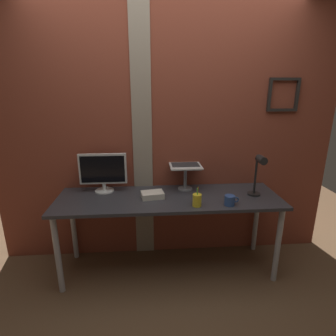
{
  "coord_description": "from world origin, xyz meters",
  "views": [
    {
      "loc": [
        -0.17,
        -2.24,
        1.73
      ],
      "look_at": [
        0.01,
        0.13,
        1.01
      ],
      "focal_mm": 28.5,
      "sensor_mm": 36.0,
      "label": 1
    }
  ],
  "objects_px": {
    "desk_lamp": "(258,171)",
    "monitor": "(103,171)",
    "pen_cup": "(197,200)",
    "coffee_mug": "(230,200)",
    "laptop": "(185,160)"
  },
  "relations": [
    {
      "from": "monitor",
      "to": "desk_lamp",
      "type": "bearing_deg",
      "value": -9.7
    },
    {
      "from": "monitor",
      "to": "pen_cup",
      "type": "xyz_separation_m",
      "value": [
        0.84,
        -0.4,
        -0.16
      ]
    },
    {
      "from": "pen_cup",
      "to": "laptop",
      "type": "bearing_deg",
      "value": 95.66
    },
    {
      "from": "laptop",
      "to": "desk_lamp",
      "type": "distance_m",
      "value": 0.7
    },
    {
      "from": "laptop",
      "to": "coffee_mug",
      "type": "height_order",
      "value": "laptop"
    },
    {
      "from": "monitor",
      "to": "pen_cup",
      "type": "bearing_deg",
      "value": -25.56
    },
    {
      "from": "desk_lamp",
      "to": "pen_cup",
      "type": "distance_m",
      "value": 0.63
    },
    {
      "from": "desk_lamp",
      "to": "monitor",
      "type": "bearing_deg",
      "value": 170.3
    },
    {
      "from": "monitor",
      "to": "coffee_mug",
      "type": "xyz_separation_m",
      "value": [
        1.12,
        -0.4,
        -0.17
      ]
    },
    {
      "from": "monitor",
      "to": "laptop",
      "type": "xyz_separation_m",
      "value": [
        0.79,
        0.07,
        0.07
      ]
    },
    {
      "from": "laptop",
      "to": "monitor",
      "type": "bearing_deg",
      "value": -175.24
    },
    {
      "from": "laptop",
      "to": "pen_cup",
      "type": "bearing_deg",
      "value": -84.34
    },
    {
      "from": "laptop",
      "to": "desk_lamp",
      "type": "relative_size",
      "value": 0.76
    },
    {
      "from": "monitor",
      "to": "desk_lamp",
      "type": "relative_size",
      "value": 1.12
    },
    {
      "from": "laptop",
      "to": "coffee_mug",
      "type": "relative_size",
      "value": 2.42
    }
  ]
}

